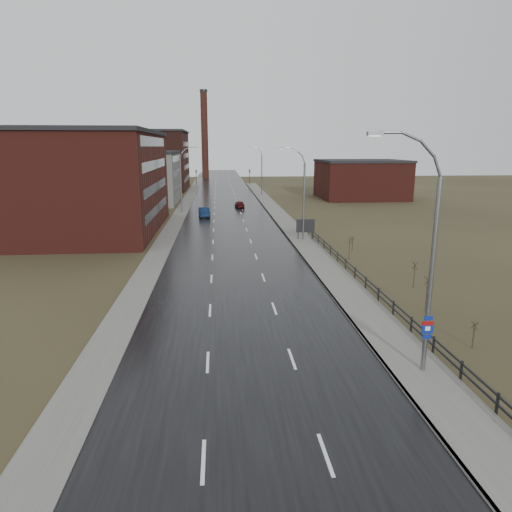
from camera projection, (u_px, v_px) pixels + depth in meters
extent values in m
plane|color=#2D2819|center=(256.00, 401.00, 20.95)|extent=(320.00, 320.00, 0.00)
cube|color=black|center=(228.00, 214.00, 79.07)|extent=(14.00, 300.00, 0.06)
cube|color=#595651|center=(303.00, 242.00, 55.52)|extent=(3.20, 180.00, 0.18)
cube|color=slate|center=(290.00, 242.00, 55.40)|extent=(0.16, 180.00, 0.18)
cube|color=#595651|center=(180.00, 214.00, 78.41)|extent=(2.40, 260.00, 0.12)
cube|color=#471914|center=(73.00, 184.00, 61.34)|extent=(22.00, 28.00, 13.00)
cube|color=black|center=(68.00, 132.00, 59.76)|extent=(22.44, 28.56, 0.50)
cube|color=black|center=(157.00, 209.00, 63.04)|extent=(0.06, 22.40, 1.20)
cube|color=black|center=(156.00, 187.00, 62.34)|extent=(0.06, 22.40, 1.20)
cube|color=black|center=(155.00, 165.00, 61.63)|extent=(0.06, 22.40, 1.20)
cube|color=black|center=(154.00, 142.00, 60.93)|extent=(0.06, 22.40, 1.20)
cube|color=slate|center=(138.00, 178.00, 93.91)|extent=(16.00, 20.00, 10.00)
cube|color=black|center=(136.00, 152.00, 92.68)|extent=(16.32, 20.40, 0.50)
cube|color=black|center=(177.00, 188.00, 95.01)|extent=(0.06, 16.00, 1.20)
cube|color=black|center=(177.00, 173.00, 94.31)|extent=(0.06, 16.00, 1.20)
cube|color=black|center=(176.00, 158.00, 93.61)|extent=(0.06, 16.00, 1.20)
cube|color=#331611|center=(137.00, 161.00, 121.99)|extent=(26.00, 24.00, 15.00)
cube|color=black|center=(136.00, 131.00, 120.17)|extent=(26.52, 24.48, 0.50)
cube|color=black|center=(187.00, 178.00, 124.08)|extent=(0.06, 19.20, 1.20)
cube|color=black|center=(186.00, 167.00, 123.38)|extent=(0.06, 19.20, 1.20)
cube|color=black|center=(186.00, 156.00, 122.67)|extent=(0.06, 19.20, 1.20)
cube|color=black|center=(186.00, 144.00, 121.97)|extent=(0.06, 19.20, 1.20)
cube|color=#471914|center=(361.00, 180.00, 101.88)|extent=(18.00, 16.00, 8.00)
cube|color=black|center=(362.00, 161.00, 100.89)|extent=(18.36, 16.32, 0.50)
cylinder|color=#331611|center=(205.00, 136.00, 162.28)|extent=(2.40, 2.40, 30.00)
cylinder|color=black|center=(203.00, 91.00, 158.70)|extent=(2.70, 2.70, 0.80)
cylinder|color=slate|center=(431.00, 280.00, 22.42)|extent=(0.24, 0.24, 10.00)
cylinder|color=slate|center=(438.00, 167.00, 21.12)|extent=(0.57, 0.14, 1.12)
cylinder|color=slate|center=(428.00, 149.00, 20.89)|extent=(0.91, 0.14, 0.91)
cylinder|color=slate|center=(411.00, 137.00, 20.69)|extent=(1.12, 0.14, 0.57)
cylinder|color=slate|center=(391.00, 132.00, 20.57)|extent=(1.15, 0.14, 0.14)
cube|color=slate|center=(375.00, 134.00, 20.52)|extent=(0.70, 0.28, 0.18)
cube|color=silver|center=(375.00, 136.00, 20.55)|extent=(0.50, 0.20, 0.04)
cube|color=navy|center=(428.00, 318.00, 22.76)|extent=(0.45, 0.04, 0.22)
cube|color=navy|center=(428.00, 327.00, 22.87)|extent=(0.60, 0.04, 0.65)
cube|color=maroon|center=(428.00, 323.00, 22.81)|extent=(0.60, 0.04, 0.20)
cube|color=navy|center=(427.00, 337.00, 22.99)|extent=(0.45, 0.04, 0.22)
cube|color=silver|center=(428.00, 329.00, 22.87)|extent=(0.26, 0.02, 0.22)
cylinder|color=slate|center=(304.00, 203.00, 55.42)|extent=(0.24, 0.24, 9.50)
cylinder|color=slate|center=(303.00, 159.00, 54.20)|extent=(0.51, 0.14, 0.98)
cylinder|color=slate|center=(300.00, 153.00, 53.99)|extent=(0.81, 0.14, 0.81)
cylinder|color=slate|center=(294.00, 149.00, 53.82)|extent=(0.98, 0.14, 0.51)
cylinder|color=slate|center=(287.00, 148.00, 53.72)|extent=(1.01, 0.14, 0.14)
cube|color=slate|center=(281.00, 148.00, 53.67)|extent=(0.70, 0.28, 0.18)
cube|color=silver|center=(281.00, 149.00, 53.70)|extent=(0.50, 0.20, 0.04)
cylinder|color=slate|center=(181.00, 186.00, 79.26)|extent=(0.24, 0.24, 9.50)
cylinder|color=slate|center=(181.00, 155.00, 78.07)|extent=(0.51, 0.14, 0.98)
cylinder|color=slate|center=(183.00, 151.00, 77.94)|extent=(0.81, 0.14, 0.81)
cylinder|color=slate|center=(188.00, 148.00, 77.89)|extent=(0.98, 0.14, 0.51)
cylinder|color=slate|center=(192.00, 147.00, 77.91)|extent=(1.01, 0.14, 0.14)
cube|color=slate|center=(197.00, 147.00, 77.98)|extent=(0.70, 0.28, 0.18)
cube|color=silver|center=(197.00, 148.00, 78.00)|extent=(0.50, 0.20, 0.04)
cylinder|color=slate|center=(262.00, 175.00, 107.74)|extent=(0.24, 0.24, 9.50)
cylinder|color=slate|center=(261.00, 153.00, 106.52)|extent=(0.51, 0.14, 0.98)
cylinder|color=slate|center=(259.00, 150.00, 106.31)|extent=(0.81, 0.14, 0.81)
cylinder|color=slate|center=(256.00, 148.00, 106.14)|extent=(0.98, 0.14, 0.51)
cylinder|color=slate|center=(252.00, 147.00, 106.04)|extent=(1.01, 0.14, 0.14)
cube|color=slate|center=(250.00, 147.00, 105.99)|extent=(0.70, 0.28, 0.18)
cube|color=silver|center=(250.00, 148.00, 106.02)|extent=(0.50, 0.20, 0.04)
cube|color=black|center=(497.00, 404.00, 19.70)|extent=(0.10, 0.10, 1.10)
cube|color=black|center=(461.00, 371.00, 22.61)|extent=(0.10, 0.10, 1.10)
cube|color=black|center=(433.00, 345.00, 25.52)|extent=(0.10, 0.10, 1.10)
cube|color=black|center=(411.00, 325.00, 28.42)|extent=(0.10, 0.10, 1.10)
cube|color=black|center=(393.00, 308.00, 31.33)|extent=(0.10, 0.10, 1.10)
cube|color=black|center=(378.00, 295.00, 34.24)|extent=(0.10, 0.10, 1.10)
cube|color=black|center=(366.00, 283.00, 37.14)|extent=(0.10, 0.10, 1.10)
cube|color=black|center=(355.00, 273.00, 40.05)|extent=(0.10, 0.10, 1.10)
cube|color=black|center=(346.00, 265.00, 42.96)|extent=(0.10, 0.10, 1.10)
cube|color=black|center=(338.00, 257.00, 45.86)|extent=(0.10, 0.10, 1.10)
cube|color=black|center=(330.00, 251.00, 48.77)|extent=(0.10, 0.10, 1.10)
cube|color=black|center=(324.00, 245.00, 51.68)|extent=(0.10, 0.10, 1.10)
cube|color=black|center=(318.00, 239.00, 54.58)|extent=(0.10, 0.10, 1.10)
cube|color=black|center=(313.00, 235.00, 57.49)|extent=(0.10, 0.10, 1.10)
cube|color=black|center=(309.00, 230.00, 60.40)|extent=(0.10, 0.10, 1.10)
cube|color=black|center=(304.00, 227.00, 63.30)|extent=(0.10, 0.10, 1.10)
cube|color=black|center=(357.00, 270.00, 39.47)|extent=(0.08, 53.00, 0.10)
cube|color=black|center=(357.00, 275.00, 39.57)|extent=(0.08, 53.00, 0.10)
cylinder|color=#382D23|center=(473.00, 338.00, 26.32)|extent=(0.08, 0.08, 1.22)
cylinder|color=#382D23|center=(476.00, 325.00, 26.14)|extent=(0.04, 0.42, 0.49)
cylinder|color=#382D23|center=(475.00, 325.00, 26.18)|extent=(0.40, 0.17, 0.50)
cylinder|color=#382D23|center=(474.00, 325.00, 26.16)|extent=(0.25, 0.36, 0.50)
cylinder|color=#382D23|center=(474.00, 326.00, 26.10)|extent=(0.25, 0.36, 0.50)
cylinder|color=#382D23|center=(476.00, 326.00, 26.09)|extent=(0.40, 0.17, 0.50)
cylinder|color=#382D23|center=(426.00, 299.00, 31.98)|extent=(0.08, 0.08, 1.97)
cylinder|color=#382D23|center=(429.00, 281.00, 31.68)|extent=(0.04, 0.66, 0.78)
cylinder|color=#382D23|center=(428.00, 281.00, 31.73)|extent=(0.63, 0.25, 0.79)
cylinder|color=#382D23|center=(427.00, 281.00, 31.70)|extent=(0.37, 0.56, 0.79)
cylinder|color=#382D23|center=(427.00, 281.00, 31.65)|extent=(0.37, 0.56, 0.79)
cylinder|color=#382D23|center=(428.00, 282.00, 31.63)|extent=(0.63, 0.25, 0.79)
cylinder|color=#382D23|center=(414.00, 278.00, 37.65)|extent=(0.08, 0.08, 1.64)
cylinder|color=#382D23|center=(416.00, 265.00, 37.40)|extent=(0.04, 0.56, 0.65)
cylinder|color=#382D23|center=(415.00, 265.00, 37.45)|extent=(0.53, 0.21, 0.66)
cylinder|color=#382D23|center=(414.00, 265.00, 37.42)|extent=(0.32, 0.47, 0.67)
cylinder|color=#382D23|center=(415.00, 266.00, 37.37)|extent=(0.32, 0.47, 0.67)
cylinder|color=#382D23|center=(415.00, 266.00, 37.35)|extent=(0.53, 0.21, 0.66)
cylinder|color=#382D23|center=(349.00, 251.00, 47.11)|extent=(0.08, 0.08, 1.74)
cylinder|color=#382D23|center=(350.00, 240.00, 46.85)|extent=(0.04, 0.59, 0.69)
cylinder|color=#382D23|center=(350.00, 240.00, 46.89)|extent=(0.56, 0.22, 0.70)
cylinder|color=#382D23|center=(349.00, 240.00, 46.87)|extent=(0.33, 0.50, 0.70)
cylinder|color=#382D23|center=(349.00, 240.00, 46.81)|extent=(0.33, 0.50, 0.70)
cylinder|color=#382D23|center=(350.00, 240.00, 46.80)|extent=(0.56, 0.22, 0.70)
cylinder|color=#382D23|center=(352.00, 245.00, 51.04)|extent=(0.08, 0.08, 1.20)
cylinder|color=#382D23|center=(353.00, 239.00, 50.86)|extent=(0.04, 0.42, 0.48)
cylinder|color=#382D23|center=(353.00, 238.00, 50.90)|extent=(0.40, 0.16, 0.49)
cylinder|color=#382D23|center=(352.00, 239.00, 50.88)|extent=(0.24, 0.35, 0.50)
cylinder|color=#382D23|center=(352.00, 239.00, 50.82)|extent=(0.24, 0.35, 0.50)
cylinder|color=#382D23|center=(353.00, 239.00, 50.81)|extent=(0.40, 0.16, 0.49)
cube|color=black|center=(298.00, 233.00, 56.44)|extent=(0.10, 0.10, 1.80)
cube|color=black|center=(312.00, 233.00, 56.58)|extent=(0.10, 0.10, 1.80)
cube|color=silver|center=(305.00, 226.00, 56.23)|extent=(2.21, 0.08, 1.53)
cube|color=black|center=(305.00, 226.00, 56.18)|extent=(2.31, 0.04, 1.63)
cylinder|color=black|center=(196.00, 177.00, 135.96)|extent=(0.16, 0.16, 5.20)
imported|color=black|center=(196.00, 169.00, 135.46)|extent=(0.58, 2.73, 1.10)
sphere|color=#FF190C|center=(196.00, 168.00, 135.24)|extent=(0.18, 0.18, 0.18)
cylinder|color=black|center=(250.00, 176.00, 137.24)|extent=(0.16, 0.16, 5.20)
imported|color=black|center=(250.00, 169.00, 136.74)|extent=(0.58, 2.73, 1.10)
sphere|color=#FF190C|center=(250.00, 168.00, 136.52)|extent=(0.18, 0.18, 0.18)
imported|color=#0B1B3A|center=(204.00, 213.00, 74.97)|extent=(2.13, 4.94, 1.58)
imported|color=#430B0E|center=(240.00, 204.00, 86.58)|extent=(1.86, 4.04, 1.34)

